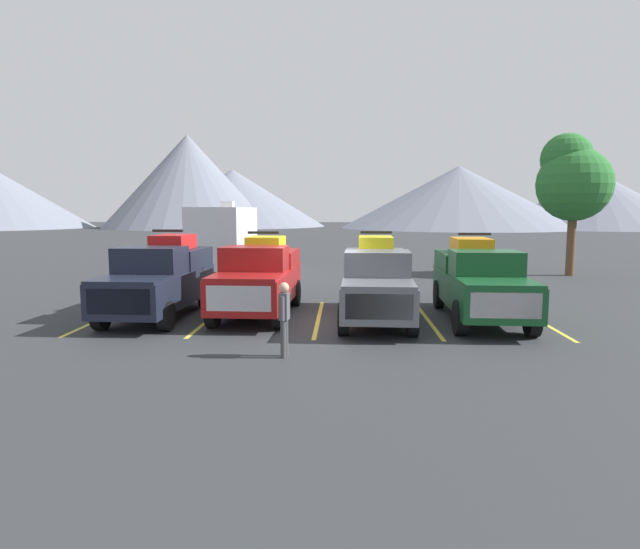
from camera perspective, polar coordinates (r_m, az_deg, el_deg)
ground_plane at (r=15.70m, az=-0.25°, el=-5.07°), size 240.00×240.00×0.00m
pickup_truck_a at (r=17.25m, az=-16.40°, el=-0.30°), size 2.25×5.43×2.61m
pickup_truck_b at (r=16.84m, az=-6.39°, el=-0.24°), size 2.28×5.37×2.54m
pickup_truck_c at (r=16.17m, az=5.91°, el=-0.56°), size 2.22×5.83×2.58m
pickup_truck_d at (r=16.73m, az=16.32°, el=-0.54°), size 2.28×5.86×2.53m
lot_stripe_a at (r=17.83m, az=-21.47°, el=-4.10°), size 0.12×5.50×0.01m
lot_stripe_b at (r=16.79m, az=-11.28°, el=-4.41°), size 0.12×5.50×0.01m
lot_stripe_c at (r=16.33m, az=-0.15°, el=-4.59°), size 0.12×5.50×0.01m
lot_stripe_d at (r=16.51m, az=11.18°, el=-4.60°), size 0.12×5.50×0.01m
lot_stripe_e at (r=17.30m, az=21.86°, el=-4.44°), size 0.12×5.50×0.01m
camper_trailer_a at (r=27.15m, az=-9.99°, el=3.96°), size 2.49×7.73×3.63m
person_a at (r=11.96m, az=-3.77°, el=-4.19°), size 0.24×0.36×1.66m
tree_a at (r=29.33m, az=24.94°, el=9.12°), size 3.54×3.54×6.91m
mountain_ridge at (r=96.62m, az=1.93°, el=8.26°), size 152.89×45.61×15.91m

